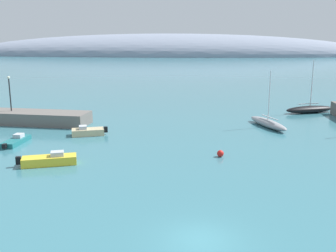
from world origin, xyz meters
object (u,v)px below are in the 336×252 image
Objects in this scene: motorboat_sand_foreground at (88,132)px; mooring_buoy_red at (220,153)px; sailboat_black_mid_mooring at (310,109)px; motorboat_teal_alongside_breakwater at (16,141)px; sailboat_grey_outer_mooring at (268,123)px; motorboat_yellow_outer at (49,160)px; harbor_lamp_post at (10,90)px.

motorboat_sand_foreground reaches higher than mooring_buoy_red.
sailboat_black_mid_mooring is 12.84× the size of mooring_buoy_red.
mooring_buoy_red is (21.43, -3.22, 0.02)m from motorboat_teal_alongside_breakwater.
sailboat_grey_outer_mooring is 15.05m from mooring_buoy_red.
motorboat_yellow_outer is 20.81m from harbor_lamp_post.
harbor_lamp_post is (-26.72, 13.39, 4.10)m from mooring_buoy_red.
motorboat_yellow_outer is at bearing -158.29° from sailboat_black_mid_mooring.
motorboat_sand_foreground reaches higher than motorboat_teal_alongside_breakwater.
motorboat_teal_alongside_breakwater is 12.19m from harbor_lamp_post.
motorboat_teal_alongside_breakwater is at bearing 15.00° from motorboat_sand_foreground.
sailboat_black_mid_mooring is at bearing 58.12° from mooring_buoy_red.
sailboat_black_mid_mooring is 28.05m from mooring_buoy_red.
motorboat_sand_foreground is 0.88× the size of motorboat_teal_alongside_breakwater.
motorboat_teal_alongside_breakwater is (-6.59, -4.26, -0.11)m from motorboat_sand_foreground.
motorboat_sand_foreground is 7.85m from motorboat_teal_alongside_breakwater.
sailboat_black_mid_mooring is 1.72× the size of motorboat_teal_alongside_breakwater.
mooring_buoy_red is (-14.82, -23.82, -0.25)m from sailboat_black_mid_mooring.
harbor_lamp_post is (-33.47, -0.06, 3.92)m from sailboat_grey_outer_mooring.
harbor_lamp_post is at bearing 106.61° from motorboat_yellow_outer.
motorboat_teal_alongside_breakwater is (-36.24, -20.60, -0.27)m from sailboat_black_mid_mooring.
motorboat_sand_foreground is at bearing 84.81° from sailboat_grey_outer_mooring.
sailboat_black_mid_mooring is 43.00m from harbor_lamp_post.
sailboat_black_mid_mooring is 13.14m from sailboat_grey_outer_mooring.
motorboat_sand_foreground is at bearing -55.44° from motorboat_teal_alongside_breakwater.
sailboat_black_mid_mooring is 33.86m from motorboat_sand_foreground.
harbor_lamp_post is (-41.54, -10.43, 3.85)m from sailboat_black_mid_mooring.
motorboat_yellow_outer is at bearing -135.62° from motorboat_teal_alongside_breakwater.
sailboat_grey_outer_mooring is at bearing 177.58° from motorboat_sand_foreground.
motorboat_yellow_outer is 1.13× the size of harbor_lamp_post.
harbor_lamp_post reaches higher than motorboat_teal_alongside_breakwater.
sailboat_black_mid_mooring is 1.00× the size of sailboat_grey_outer_mooring.
sailboat_grey_outer_mooring is 1.60× the size of motorboat_yellow_outer.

